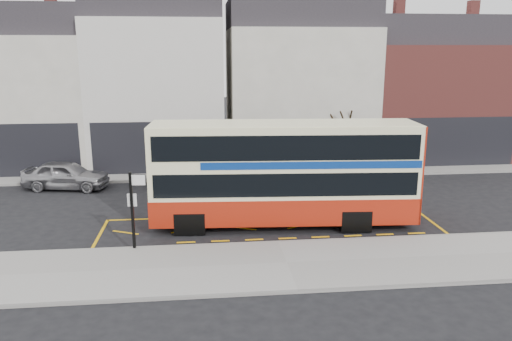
{
  "coord_description": "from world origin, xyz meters",
  "views": [
    {
      "loc": [
        -2.73,
        -17.98,
        7.28
      ],
      "look_at": [
        -0.61,
        2.0,
        2.37
      ],
      "focal_mm": 35.0,
      "sensor_mm": 36.0,
      "label": 1
    }
  ],
  "objects": [
    {
      "name": "terrace_left",
      "position": [
        -5.5,
        14.99,
        5.32
      ],
      "size": [
        8.0,
        8.01,
        11.8
      ],
      "color": "silver",
      "rests_on": "ground"
    },
    {
      "name": "terrace_far_left",
      "position": [
        -13.5,
        14.99,
        4.82
      ],
      "size": [
        8.0,
        8.01,
        10.8
      ],
      "color": "silver",
      "rests_on": "ground"
    },
    {
      "name": "road_markings",
      "position": [
        0.0,
        1.6,
        0.01
      ],
      "size": [
        14.0,
        3.4,
        0.01
      ],
      "primitive_type": null,
      "color": "#EBAC0C",
      "rests_on": "ground"
    },
    {
      "name": "pavement",
      "position": [
        0.0,
        -2.3,
        0.07
      ],
      "size": [
        40.0,
        4.0,
        0.15
      ],
      "primitive_type": "cube",
      "color": "gray",
      "rests_on": "ground"
    },
    {
      "name": "street_tree_right",
      "position": [
        5.47,
        11.3,
        3.25
      ],
      "size": [
        2.21,
        2.21,
        4.77
      ],
      "color": "#2F2215",
      "rests_on": "ground"
    },
    {
      "name": "car_silver",
      "position": [
        -10.08,
        8.63,
        0.76
      ],
      "size": [
        4.7,
        2.53,
        1.52
      ],
      "primitive_type": "imported",
      "rotation": [
        0.0,
        0.0,
        1.4
      ],
      "color": "#9B9A9F",
      "rests_on": "ground"
    },
    {
      "name": "bus_stop_post",
      "position": [
        -5.31,
        -0.43,
        1.88
      ],
      "size": [
        0.71,
        0.15,
        2.87
      ],
      "rotation": [
        0.0,
        0.0,
        -0.08
      ],
      "color": "black",
      "rests_on": "pavement"
    },
    {
      "name": "car_grey",
      "position": [
        -3.57,
        8.25,
        0.71
      ],
      "size": [
        4.54,
        2.69,
        1.41
      ],
      "primitive_type": "imported",
      "rotation": [
        0.0,
        0.0,
        1.27
      ],
      "color": "#393C3F",
      "rests_on": "ground"
    },
    {
      "name": "double_decker_bus",
      "position": [
        0.58,
        1.89,
        2.29
      ],
      "size": [
        11.05,
        3.19,
        4.36
      ],
      "rotation": [
        0.0,
        0.0,
        -0.06
      ],
      "color": "#FFF9C2",
      "rests_on": "ground"
    },
    {
      "name": "kerb",
      "position": [
        0.0,
        -0.38,
        0.07
      ],
      "size": [
        40.0,
        0.15,
        0.15
      ],
      "primitive_type": "cube",
      "color": "gray",
      "rests_on": "ground"
    },
    {
      "name": "ground",
      "position": [
        0.0,
        0.0,
        0.0
      ],
      "size": [
        120.0,
        120.0,
        0.0
      ],
      "primitive_type": "plane",
      "color": "black",
      "rests_on": "ground"
    },
    {
      "name": "car_white",
      "position": [
        5.8,
        8.76,
        0.76
      ],
      "size": [
        5.35,
        2.37,
        1.53
      ],
      "primitive_type": "imported",
      "rotation": [
        0.0,
        0.0,
        1.61
      ],
      "color": "silver",
      "rests_on": "ground"
    },
    {
      "name": "far_pavement",
      "position": [
        0.0,
        11.0,
        0.07
      ],
      "size": [
        50.0,
        3.0,
        0.15
      ],
      "primitive_type": "cube",
      "color": "gray",
      "rests_on": "ground"
    },
    {
      "name": "terrace_green_shop",
      "position": [
        3.5,
        14.99,
        5.07
      ],
      "size": [
        9.0,
        8.01,
        11.3
      ],
      "color": "silver",
      "rests_on": "ground"
    },
    {
      "name": "terrace_right",
      "position": [
        12.5,
        14.99,
        4.57
      ],
      "size": [
        9.0,
        8.01,
        10.3
      ],
      "color": "#9C453E",
      "rests_on": "ground"
    }
  ]
}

